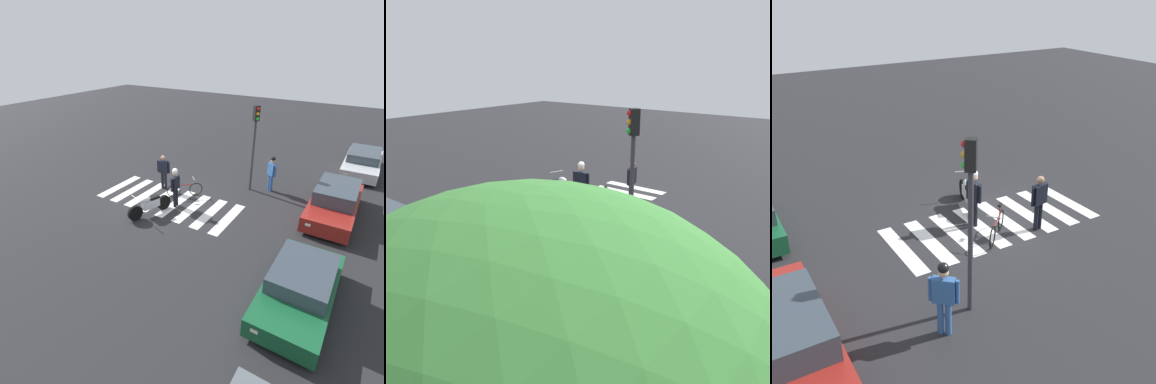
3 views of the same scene
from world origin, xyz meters
The scene contains 9 objects.
ground_plane centered at (0.00, 0.00, 0.00)m, with size 60.00×60.00×0.00m, color #232326.
police_motorcycle centered at (1.42, 0.04, 0.47)m, with size 2.11×0.91×1.06m.
leaning_bicycle centered at (-0.83, 0.40, 0.37)m, with size 1.22×1.34×1.00m.
officer_on_foot centered at (-1.04, -1.00, 1.04)m, with size 0.28×0.70×1.80m.
officer_by_motorcycle centered at (0.21, 0.58, 1.11)m, with size 0.70×0.26×1.89m.
pedestrian_bystander centered at (-3.67, 3.75, 1.08)m, with size 0.49×0.54×1.85m.
crosswalk_stripes centered at (0.00, 0.00, 0.00)m, with size 2.84×6.75×0.01m.
car_maroon_wagon centered at (-2.74, 6.92, 0.65)m, with size 4.60×1.86×1.39m.
traffic_light_pole centered at (-3.24, 2.85, 2.86)m, with size 0.34×0.35×4.26m.
Camera 3 is at (-10.78, 7.51, 7.19)m, focal length 43.35 mm.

